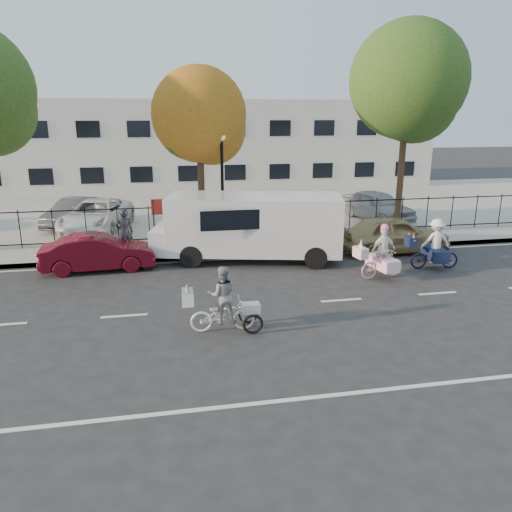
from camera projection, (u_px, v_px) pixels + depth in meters
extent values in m
plane|color=#333334|center=(237.00, 308.00, 13.64)|extent=(120.00, 120.00, 0.00)
cube|color=#A8A399|center=(216.00, 256.00, 18.38)|extent=(60.00, 0.10, 0.15)
cube|color=#A8A399|center=(213.00, 248.00, 19.37)|extent=(60.00, 2.20, 0.15)
cube|color=#A8A399|center=(196.00, 208.00, 27.77)|extent=(60.00, 15.60, 0.15)
cube|color=silver|center=(184.00, 144.00, 36.41)|extent=(34.00, 10.00, 6.00)
cylinder|color=black|center=(222.00, 192.00, 19.56)|extent=(0.12, 0.12, 4.00)
sphere|color=white|center=(221.00, 136.00, 18.96)|extent=(0.36, 0.36, 0.36)
cylinder|color=black|center=(154.00, 222.00, 19.36)|extent=(0.06, 0.06, 1.80)
cylinder|color=black|center=(172.00, 222.00, 19.49)|extent=(0.06, 0.06, 1.80)
cube|color=#59140F|center=(162.00, 207.00, 19.26)|extent=(0.85, 0.04, 0.60)
imported|color=white|center=(223.00, 315.00, 12.11)|extent=(1.59, 0.60, 0.82)
imported|color=white|center=(222.00, 295.00, 11.97)|extent=(0.72, 0.57, 1.44)
cube|color=silver|center=(188.00, 297.00, 11.85)|extent=(0.29, 0.51, 0.33)
cone|color=silver|center=(187.00, 287.00, 11.89)|extent=(0.13, 0.13, 0.16)
cone|color=silver|center=(188.00, 290.00, 11.69)|extent=(0.13, 0.13, 0.16)
torus|color=black|center=(253.00, 324.00, 11.96)|extent=(0.51, 0.09, 0.51)
torus|color=black|center=(248.00, 314.00, 12.56)|extent=(0.51, 0.09, 0.51)
cube|color=white|center=(250.00, 308.00, 12.18)|extent=(0.47, 0.34, 0.23)
imported|color=#DBA6AF|center=(382.00, 264.00, 16.01)|extent=(1.60, 0.69, 0.93)
imported|color=white|center=(383.00, 250.00, 15.88)|extent=(0.91, 0.50, 1.47)
cube|color=#F8BDD2|center=(361.00, 253.00, 15.59)|extent=(0.36, 0.55, 0.34)
cone|color=white|center=(361.00, 243.00, 15.51)|extent=(0.11, 0.11, 0.30)
cube|color=#F8BDD2|center=(382.00, 263.00, 15.99)|extent=(0.71, 1.28, 0.37)
sphere|color=pink|center=(385.00, 228.00, 15.68)|extent=(0.26, 0.26, 0.26)
imported|color=black|center=(434.00, 256.00, 17.02)|extent=(1.71, 0.79, 0.87)
imported|color=white|center=(436.00, 241.00, 16.88)|extent=(1.04, 0.69, 1.51)
cube|color=#101936|center=(411.00, 241.00, 16.83)|extent=(0.36, 0.56, 0.35)
cone|color=orange|center=(409.00, 235.00, 16.94)|extent=(0.12, 0.23, 0.31)
cone|color=orange|center=(414.00, 237.00, 16.61)|extent=(0.12, 0.23, 0.31)
cube|color=#101936|center=(435.00, 253.00, 17.00)|extent=(0.69, 1.31, 0.38)
cube|color=white|center=(254.00, 224.00, 17.76)|extent=(6.40, 3.55, 2.02)
cube|color=white|center=(161.00, 243.00, 17.31)|extent=(1.04, 2.25, 0.90)
cylinder|color=black|center=(198.00, 260.00, 16.70)|extent=(0.83, 0.46, 0.78)
cylinder|color=black|center=(193.00, 245.00, 18.56)|extent=(0.83, 0.46, 0.78)
cylinder|color=black|center=(319.00, 254.00, 17.48)|extent=(0.83, 0.46, 0.78)
cylinder|color=black|center=(303.00, 240.00, 19.34)|extent=(0.83, 0.46, 0.78)
imported|color=#580A17|center=(98.00, 253.00, 16.79)|extent=(3.79, 1.51, 1.22)
imported|color=tan|center=(394.00, 234.00, 18.92)|extent=(4.16, 1.68, 1.42)
imported|color=black|center=(125.00, 232.00, 17.89)|extent=(0.67, 0.49, 1.73)
imported|color=white|center=(97.00, 215.00, 21.82)|extent=(3.24, 5.22, 1.35)
imported|color=#47494E|center=(75.00, 212.00, 22.69)|extent=(2.64, 4.06, 1.26)
imported|color=#9A9DA1|center=(377.00, 205.00, 23.98)|extent=(2.73, 4.47, 1.42)
cylinder|color=#442D1D|center=(201.00, 186.00, 20.70)|extent=(0.28, 0.28, 4.45)
sphere|color=#9F6219|center=(199.00, 114.00, 19.91)|extent=(3.81, 3.81, 3.81)
sphere|color=#9F6219|center=(211.00, 131.00, 20.37)|extent=(2.80, 2.80, 2.80)
cylinder|color=#442D1D|center=(401.00, 169.00, 21.50)|extent=(0.28, 0.28, 5.63)
sphere|color=#385B1E|center=(408.00, 80.00, 20.50)|extent=(4.83, 4.83, 4.83)
sphere|color=#385B1E|center=(415.00, 101.00, 21.00)|extent=(3.54, 3.54, 3.54)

